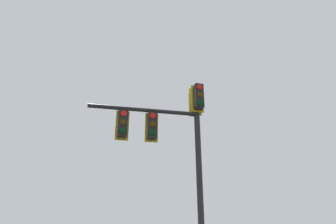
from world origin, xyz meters
name	(u,v)px	position (x,y,z in m)	size (l,w,h in m)	color
signal_mast_assembly	(176,140)	(-0.02, 0.32, 5.14)	(2.44, 3.61, 7.21)	black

